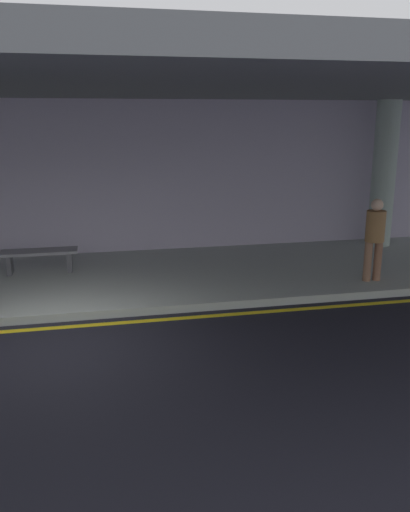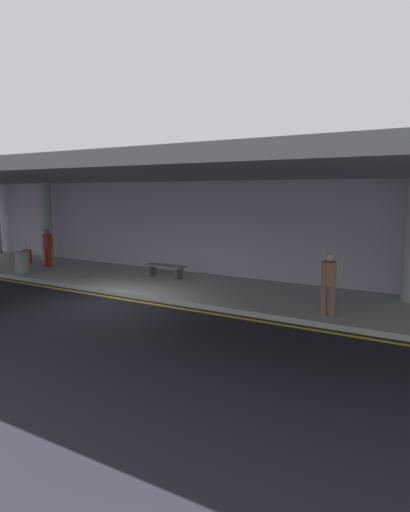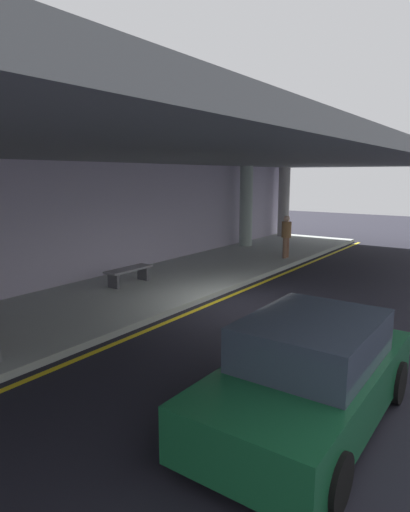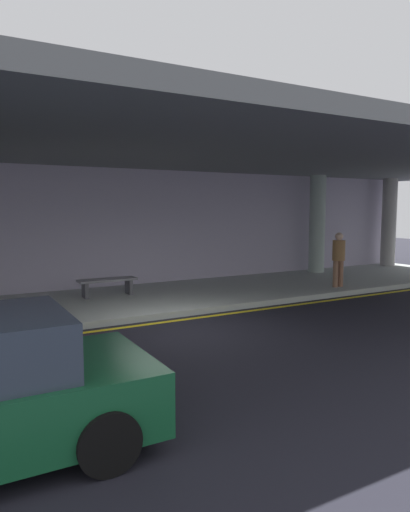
# 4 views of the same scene
# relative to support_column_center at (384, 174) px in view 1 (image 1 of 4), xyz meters

# --- Properties ---
(ground_plane) EXTENTS (60.00, 60.00, 0.00)m
(ground_plane) POSITION_rel_support_column_center_xyz_m (-8.00, -4.53, -1.97)
(ground_plane) COLOR black
(sidewalk) EXTENTS (26.00, 4.20, 0.15)m
(sidewalk) POSITION_rel_support_column_center_xyz_m (-8.00, -1.43, -1.90)
(sidewalk) COLOR #A5ADA6
(sidewalk) RESTS_ON ground
(lane_stripe_yellow) EXTENTS (26.00, 0.14, 0.01)m
(lane_stripe_yellow) POSITION_rel_support_column_center_xyz_m (-8.00, -3.79, -1.97)
(lane_stripe_yellow) COLOR yellow
(lane_stripe_yellow) RESTS_ON ground
(support_column_center) EXTENTS (0.59, 0.59, 3.65)m
(support_column_center) POSITION_rel_support_column_center_xyz_m (0.00, 0.00, 0.00)
(support_column_center) COLOR #9FB1A7
(support_column_center) RESTS_ON sidewalk
(ceiling_overhang) EXTENTS (28.00, 13.20, 0.30)m
(ceiling_overhang) POSITION_rel_support_column_center_xyz_m (-8.00, -1.93, 1.97)
(ceiling_overhang) COLOR slate
(ceiling_overhang) RESTS_ON support_column_far_left
(terminal_back_wall) EXTENTS (26.00, 0.30, 3.80)m
(terminal_back_wall) POSITION_rel_support_column_center_xyz_m (-8.00, 0.82, -0.07)
(terminal_back_wall) COLOR #B1A8C0
(terminal_back_wall) RESTS_ON ground
(person_waiting_for_ride) EXTENTS (0.38, 0.38, 1.68)m
(person_waiting_for_ride) POSITION_rel_support_column_center_xyz_m (-1.76, -2.87, -0.86)
(person_waiting_for_ride) COLOR #875F47
(person_waiting_for_ride) RESTS_ON sidewalk
(bench_metal) EXTENTS (1.60, 0.50, 0.48)m
(bench_metal) POSITION_rel_support_column_center_xyz_m (-8.43, -0.83, -1.47)
(bench_metal) COLOR slate
(bench_metal) RESTS_ON sidewalk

